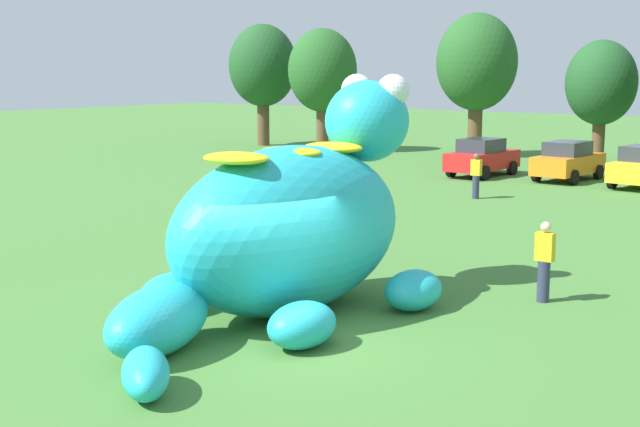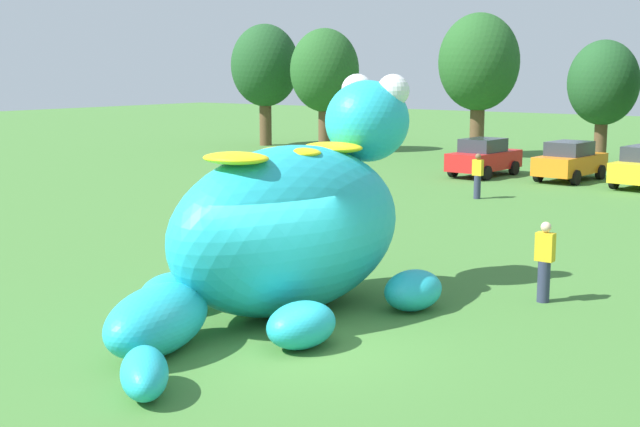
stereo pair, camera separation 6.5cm
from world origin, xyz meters
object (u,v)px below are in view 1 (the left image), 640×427
(spectator_mid_field, at_px, (476,176))
(spectator_by_cars, at_px, (544,262))
(car_red, at_px, (482,157))
(car_orange, at_px, (568,161))
(giant_inflatable_creature, at_px, (291,227))

(spectator_mid_field, relative_size, spectator_by_cars, 1.00)
(car_red, relative_size, spectator_mid_field, 2.46)
(car_red, distance_m, spectator_by_cars, 21.90)
(car_orange, bearing_deg, car_red, -168.73)
(car_red, bearing_deg, car_orange, 11.27)
(giant_inflatable_creature, distance_m, car_red, 23.84)
(giant_inflatable_creature, distance_m, spectator_mid_field, 16.76)
(car_red, height_order, spectator_by_cars, car_red)
(car_red, height_order, spectator_mid_field, car_red)
(car_orange, bearing_deg, giant_inflatable_creature, -82.58)
(spectator_mid_field, bearing_deg, giant_inflatable_creature, -76.52)
(giant_inflatable_creature, relative_size, car_red, 2.21)
(giant_inflatable_creature, height_order, spectator_by_cars, giant_inflatable_creature)
(car_red, xyz_separation_m, spectator_by_cars, (10.66, -19.13, -0.01))
(giant_inflatable_creature, bearing_deg, spectator_mid_field, 103.48)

